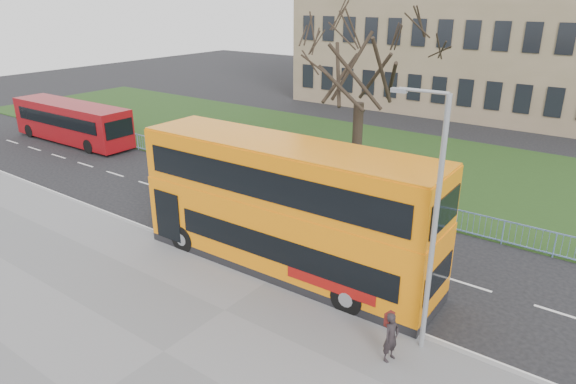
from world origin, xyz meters
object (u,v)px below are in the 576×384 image
object	(u,v)px
pedestrian	(391,337)
red_bus	(72,122)
yellow_bus	(285,205)
street_lamp	(432,218)

from	to	relation	value
pedestrian	red_bus	bearing A→B (deg)	86.95
pedestrian	yellow_bus	bearing A→B (deg)	78.30
red_bus	pedestrian	distance (m)	29.98
yellow_bus	red_bus	xyz separation A→B (m)	(-23.14, 5.67, -1.16)
yellow_bus	street_lamp	size ratio (longest dim) A/B	1.57
red_bus	street_lamp	xyz separation A→B (m)	(29.22, -7.16, 2.78)
red_bus	pedestrian	world-z (taller)	red_bus
red_bus	street_lamp	world-z (taller)	street_lamp
yellow_bus	red_bus	distance (m)	23.85
pedestrian	street_lamp	bearing A→B (deg)	-6.79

